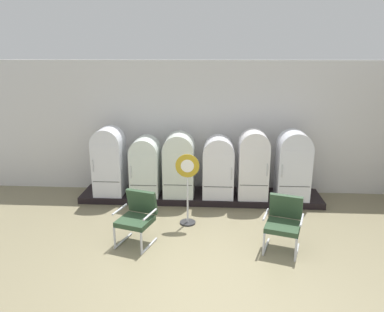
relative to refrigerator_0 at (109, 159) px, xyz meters
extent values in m
cube|color=#7F7657|center=(2.11, -2.92, -1.00)|extent=(12.00, 10.00, 0.05)
cube|color=silver|center=(2.11, 0.74, 0.61)|extent=(11.76, 0.12, 3.18)
cube|color=#47443F|center=(2.11, 0.74, 1.85)|extent=(11.76, 0.07, 0.06)
cube|color=black|center=(2.11, 0.11, -0.91)|extent=(5.57, 0.95, 0.14)
cube|color=white|center=(0.00, 0.00, -0.21)|extent=(0.66, 0.65, 1.24)
cylinder|color=white|center=(0.00, 0.00, 0.41)|extent=(0.66, 0.64, 0.66)
cube|color=#383838|center=(0.00, -0.33, -0.44)|extent=(0.61, 0.01, 0.01)
cylinder|color=silver|center=(-0.27, -0.34, -0.06)|extent=(0.02, 0.02, 0.28)
cube|color=silver|center=(0.84, 0.00, -0.32)|extent=(0.64, 0.66, 1.03)
cylinder|color=silver|center=(0.84, 0.00, 0.20)|extent=(0.64, 0.65, 0.64)
cube|color=#383838|center=(0.84, -0.33, -0.50)|extent=(0.59, 0.01, 0.01)
cylinder|color=silver|center=(0.58, -0.34, -0.19)|extent=(0.02, 0.02, 0.28)
cube|color=silver|center=(1.62, 0.00, -0.28)|extent=(0.69, 0.66, 1.11)
cylinder|color=silver|center=(1.62, 0.00, 0.28)|extent=(0.69, 0.65, 0.69)
cube|color=#383838|center=(1.62, -0.33, -0.48)|extent=(0.63, 0.01, 0.01)
cylinder|color=silver|center=(1.90, -0.34, -0.14)|extent=(0.02, 0.02, 0.28)
cube|color=white|center=(2.51, -0.02, -0.31)|extent=(0.69, 0.62, 1.05)
cylinder|color=white|center=(2.51, -0.02, 0.21)|extent=(0.69, 0.61, 0.69)
cube|color=#383838|center=(2.51, -0.33, -0.50)|extent=(0.64, 0.01, 0.01)
cylinder|color=silver|center=(2.80, -0.34, -0.18)|extent=(0.02, 0.02, 0.28)
cube|color=white|center=(3.29, -0.02, -0.23)|extent=(0.66, 0.62, 1.22)
cylinder|color=white|center=(3.29, -0.02, 0.38)|extent=(0.66, 0.60, 0.66)
cube|color=#383838|center=(3.29, -0.33, -0.44)|extent=(0.61, 0.01, 0.01)
cylinder|color=silver|center=(3.57, -0.34, -0.08)|extent=(0.02, 0.02, 0.28)
cube|color=white|center=(4.18, -0.01, -0.24)|extent=(0.72, 0.63, 1.19)
cylinder|color=white|center=(4.18, -0.01, 0.36)|extent=(0.72, 0.62, 0.72)
cube|color=#383838|center=(4.18, -0.33, -0.45)|extent=(0.66, 0.01, 0.01)
cylinder|color=silver|center=(3.89, -0.34, -0.10)|extent=(0.02, 0.02, 0.28)
cylinder|color=silver|center=(0.77, -2.01, -0.96)|extent=(0.21, 0.57, 0.04)
cylinder|color=silver|center=(0.69, -2.27, -0.76)|extent=(0.05, 0.05, 0.39)
cylinder|color=silver|center=(1.28, -2.17, -0.96)|extent=(0.21, 0.57, 0.04)
cylinder|color=silver|center=(1.20, -2.43, -0.76)|extent=(0.05, 0.05, 0.39)
cube|color=#2B442C|center=(1.02, -2.09, -0.52)|extent=(0.70, 0.68, 0.09)
cube|color=#2B442C|center=(1.11, -1.82, -0.25)|extent=(0.59, 0.33, 0.46)
cylinder|color=silver|center=(0.74, -2.00, -0.34)|extent=(0.18, 0.47, 0.04)
cylinder|color=silver|center=(1.31, -2.18, -0.34)|extent=(0.18, 0.47, 0.04)
cylinder|color=silver|center=(3.37, -2.06, -0.96)|extent=(0.21, 0.57, 0.04)
cylinder|color=silver|center=(3.28, -2.32, -0.76)|extent=(0.05, 0.05, 0.39)
cylinder|color=silver|center=(3.87, -2.22, -0.96)|extent=(0.21, 0.57, 0.04)
cylinder|color=silver|center=(3.79, -2.48, -0.76)|extent=(0.05, 0.05, 0.39)
cube|color=#2B442C|center=(3.62, -2.14, -0.52)|extent=(0.70, 0.68, 0.09)
cube|color=#2B442C|center=(3.70, -1.88, -0.25)|extent=(0.59, 0.33, 0.46)
cylinder|color=silver|center=(3.33, -2.05, -0.34)|extent=(0.18, 0.47, 0.04)
cylinder|color=silver|center=(3.91, -2.23, -0.34)|extent=(0.18, 0.47, 0.04)
cylinder|color=#2D2D30|center=(1.90, -1.18, -0.96)|extent=(0.32, 0.32, 0.03)
cylinder|color=silver|center=(1.90, -1.18, -0.35)|extent=(0.04, 0.04, 1.20)
cylinder|color=#B08C1D|center=(1.90, -1.21, 0.26)|extent=(0.47, 0.02, 0.47)
cylinder|color=white|center=(1.90, -1.22, 0.26)|extent=(0.26, 0.00, 0.26)
camera|label=1|loc=(2.41, -8.04, 2.42)|focal=34.68mm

